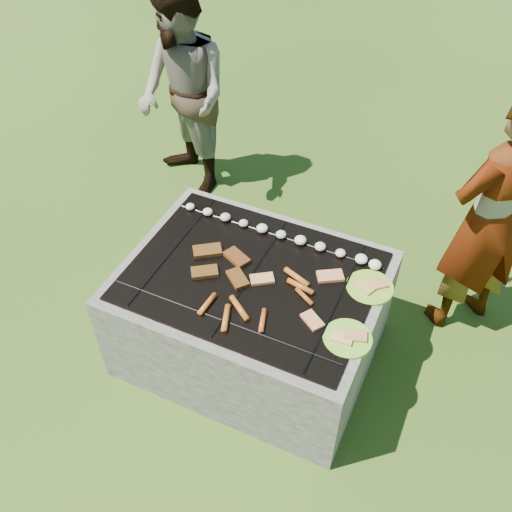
% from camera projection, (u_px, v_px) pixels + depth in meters
% --- Properties ---
extents(lawn, '(60.00, 60.00, 0.00)m').
position_uv_depth(lawn, '(252.00, 348.00, 3.28)').
color(lawn, '#274611').
rests_on(lawn, ground).
extents(fire_pit, '(1.30, 1.00, 0.62)m').
position_uv_depth(fire_pit, '(252.00, 317.00, 3.08)').
color(fire_pit, '#A79E94').
rests_on(fire_pit, ground).
extents(mushrooms, '(1.13, 0.07, 0.05)m').
position_uv_depth(mushrooms, '(290.00, 237.00, 3.02)').
color(mushrooms, white).
rests_on(mushrooms, fire_pit).
extents(pork_slabs, '(0.39, 0.29, 0.02)m').
position_uv_depth(pork_slabs, '(221.00, 263.00, 2.90)').
color(pork_slabs, '#9C541C').
rests_on(pork_slabs, fire_pit).
extents(sausages, '(0.47, 0.50, 0.03)m').
position_uv_depth(sausages, '(260.00, 301.00, 2.71)').
color(sausages, orange).
rests_on(sausages, fire_pit).
extents(bread_on_grate, '(0.45, 0.42, 0.02)m').
position_uv_depth(bread_on_grate, '(304.00, 288.00, 2.78)').
color(bread_on_grate, tan).
rests_on(bread_on_grate, fire_pit).
extents(plate_far, '(0.28, 0.28, 0.03)m').
position_uv_depth(plate_far, '(370.00, 287.00, 2.80)').
color(plate_far, gold).
rests_on(plate_far, fire_pit).
extents(plate_near, '(0.27, 0.27, 0.03)m').
position_uv_depth(plate_near, '(348.00, 338.00, 2.57)').
color(plate_near, '#BEEF39').
rests_on(plate_near, fire_pit).
extents(cook, '(0.64, 0.65, 1.50)m').
position_uv_depth(cook, '(490.00, 221.00, 2.94)').
color(cook, gray).
rests_on(cook, ground).
extents(bystander, '(0.92, 0.87, 1.49)m').
position_uv_depth(bystander, '(183.00, 96.00, 3.85)').
color(bystander, '#A59889').
rests_on(bystander, ground).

